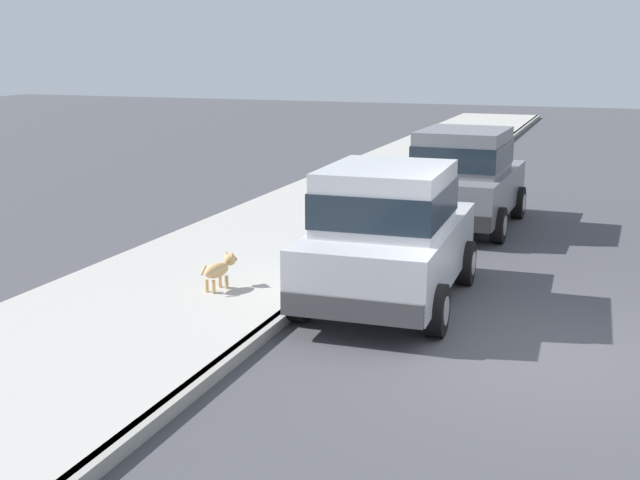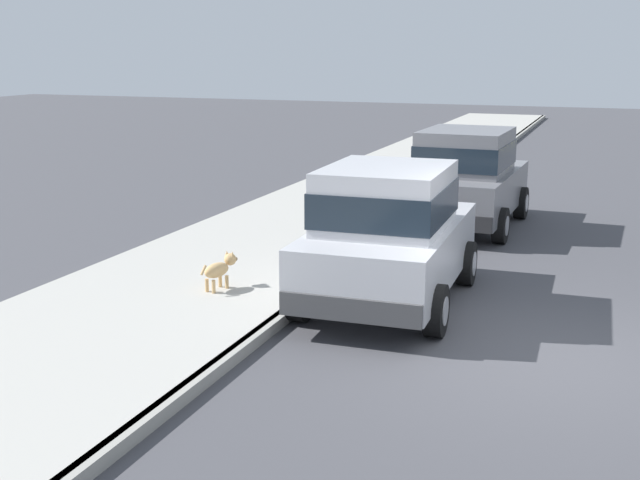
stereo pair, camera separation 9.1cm
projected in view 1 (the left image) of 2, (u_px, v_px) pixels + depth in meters
ground_plane at (546, 356)px, 9.15m from camera, size 80.00×80.00×0.00m
curb at (283, 318)px, 10.21m from camera, size 0.16×64.00×0.14m
sidewalk at (157, 303)px, 10.81m from camera, size 3.60×64.00×0.14m
car_silver_hatchback at (388, 233)px, 10.80m from camera, size 2.04×3.85×1.88m
car_grey_hatchback at (464, 177)px, 15.44m from camera, size 2.04×3.85×1.88m
dog_tan at (220, 269)px, 11.11m from camera, size 0.30×0.75×0.49m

